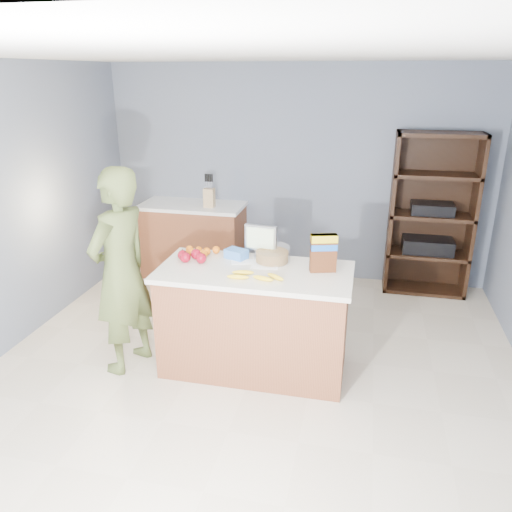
% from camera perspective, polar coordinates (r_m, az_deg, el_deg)
% --- Properties ---
extents(floor, '(4.50, 5.00, 0.02)m').
position_cam_1_polar(floor, '(4.17, -1.09, -14.67)').
color(floor, beige).
rests_on(floor, ground).
extents(walls, '(4.52, 5.02, 2.51)m').
position_cam_1_polar(walls, '(3.50, -1.27, 8.10)').
color(walls, slate).
rests_on(walls, ground).
extents(counter_peninsula, '(1.56, 0.76, 0.90)m').
position_cam_1_polar(counter_peninsula, '(4.20, -0.15, -7.73)').
color(counter_peninsula, brown).
rests_on(counter_peninsula, ground).
extents(back_cabinet, '(1.24, 0.62, 0.90)m').
position_cam_1_polar(back_cabinet, '(6.19, -7.12, 1.89)').
color(back_cabinet, brown).
rests_on(back_cabinet, ground).
extents(shelving_unit, '(0.90, 0.40, 1.80)m').
position_cam_1_polar(shelving_unit, '(5.91, 19.30, 4.19)').
color(shelving_unit, black).
rests_on(shelving_unit, ground).
extents(person, '(0.57, 0.72, 1.73)m').
position_cam_1_polar(person, '(4.20, -15.18, -1.79)').
color(person, '#4F5C2D').
rests_on(person, ground).
extents(knife_block, '(0.12, 0.10, 0.31)m').
position_cam_1_polar(knife_block, '(5.88, -5.36, 6.72)').
color(knife_block, tan).
rests_on(knife_block, back_cabinet).
extents(envelopes, '(0.42, 0.22, 0.00)m').
position_cam_1_polar(envelopes, '(4.11, -0.19, -0.95)').
color(envelopes, white).
rests_on(envelopes, counter_peninsula).
extents(bananas, '(0.45, 0.16, 0.04)m').
position_cam_1_polar(bananas, '(3.83, -0.14, -2.31)').
color(bananas, yellow).
rests_on(bananas, counter_peninsula).
extents(apples, '(0.26, 0.19, 0.09)m').
position_cam_1_polar(apples, '(4.20, -7.41, -0.03)').
color(apples, maroon).
rests_on(apples, counter_peninsula).
extents(oranges, '(0.30, 0.19, 0.07)m').
position_cam_1_polar(oranges, '(4.32, -6.32, 0.49)').
color(oranges, orange).
rests_on(oranges, counter_peninsula).
extents(blue_carton, '(0.21, 0.18, 0.08)m').
position_cam_1_polar(blue_carton, '(4.23, -2.27, 0.24)').
color(blue_carton, blue).
rests_on(blue_carton, counter_peninsula).
extents(salad_bowl, '(0.30, 0.30, 0.13)m').
position_cam_1_polar(salad_bowl, '(4.15, 1.85, 0.12)').
color(salad_bowl, '#267219').
rests_on(salad_bowl, counter_peninsula).
extents(tv, '(0.28, 0.12, 0.28)m').
position_cam_1_polar(tv, '(4.22, 0.54, 1.92)').
color(tv, silver).
rests_on(tv, counter_peninsula).
extents(cereal_box, '(0.22, 0.13, 0.31)m').
position_cam_1_polar(cereal_box, '(3.94, 7.72, 0.67)').
color(cereal_box, '#592B14').
rests_on(cereal_box, counter_peninsula).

